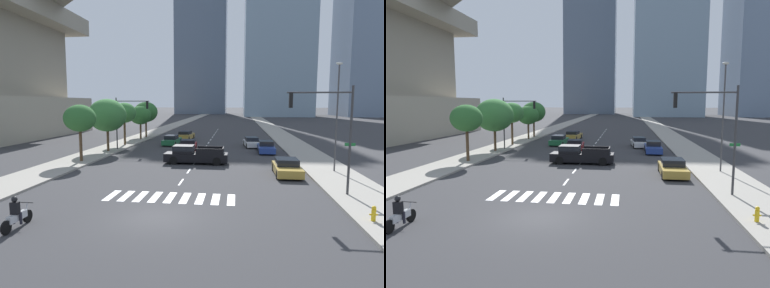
# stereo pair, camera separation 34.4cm
# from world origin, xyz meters

# --- Properties ---
(ground_plane) EXTENTS (800.00, 800.00, 0.00)m
(ground_plane) POSITION_xyz_m (0.00, 0.00, 0.00)
(ground_plane) COLOR #333335
(sidewalk_east) EXTENTS (4.00, 260.00, 0.15)m
(sidewalk_east) POSITION_xyz_m (11.39, 30.00, 0.07)
(sidewalk_east) COLOR gray
(sidewalk_east) RESTS_ON ground
(sidewalk_west) EXTENTS (4.00, 260.00, 0.15)m
(sidewalk_west) POSITION_xyz_m (-11.39, 30.00, 0.07)
(sidewalk_west) COLOR gray
(sidewalk_west) RESTS_ON ground
(crosswalk_near) EXTENTS (7.65, 2.33, 0.01)m
(crosswalk_near) POSITION_xyz_m (-0.00, 3.56, 0.00)
(crosswalk_near) COLOR silver
(crosswalk_near) RESTS_ON ground
(lane_divider_center) EXTENTS (0.14, 50.00, 0.01)m
(lane_divider_center) POSITION_xyz_m (0.00, 31.56, 0.00)
(lane_divider_center) COLOR silver
(lane_divider_center) RESTS_ON ground
(motorcycle_lead) EXTENTS (0.70, 2.12, 1.49)m
(motorcycle_lead) POSITION_xyz_m (-5.84, -2.20, 0.58)
(motorcycle_lead) COLOR black
(motorcycle_lead) RESTS_ON ground
(pickup_truck) EXTENTS (5.81, 2.01, 1.67)m
(pickup_truck) POSITION_xyz_m (-0.11, 15.11, 0.81)
(pickup_truck) COLOR black
(pickup_truck) RESTS_ON ground
(sedan_white_0) EXTENTS (2.14, 4.68, 1.23)m
(sedan_white_0) POSITION_xyz_m (5.83, 27.96, 0.57)
(sedan_white_0) COLOR silver
(sedan_white_0) RESTS_ON ground
(sedan_gold_1) EXTENTS (1.96, 4.53, 1.27)m
(sedan_gold_1) POSITION_xyz_m (7.79, 11.01, 0.58)
(sedan_gold_1) COLOR #B28E38
(sedan_gold_1) RESTS_ON ground
(sedan_green_2) EXTENTS (1.92, 4.84, 1.31)m
(sedan_green_2) POSITION_xyz_m (-4.70, 28.64, 0.60)
(sedan_green_2) COLOR #1E6038
(sedan_green_2) RESTS_ON ground
(sedan_red_3) EXTENTS (2.18, 4.68, 1.25)m
(sedan_red_3) POSITION_xyz_m (-1.82, 23.97, 0.58)
(sedan_red_3) COLOR maroon
(sedan_red_3) RESTS_ON ground
(sedan_blue_4) EXTENTS (1.85, 4.76, 1.32)m
(sedan_blue_4) POSITION_xyz_m (7.21, 23.04, 0.60)
(sedan_blue_4) COLOR navy
(sedan_blue_4) RESTS_ON ground
(sedan_gold_5) EXTENTS (2.29, 4.93, 1.30)m
(sedan_gold_5) POSITION_xyz_m (-3.87, 35.49, 0.61)
(sedan_gold_5) COLOR #B28E38
(sedan_gold_5) RESTS_ON ground
(fire_hydrant) EXTENTS (0.36, 0.20, 0.72)m
(fire_hydrant) POSITION_xyz_m (10.19, 0.43, 0.51)
(fire_hydrant) COLOR gold
(fire_hydrant) RESTS_ON sidewalk_east
(traffic_signal_near) EXTENTS (4.03, 0.28, 6.44)m
(traffic_signal_near) POSITION_xyz_m (9.19, 5.13, 4.50)
(traffic_signal_near) COLOR #333335
(traffic_signal_near) RESTS_ON sidewalk_east
(traffic_signal_far) EXTENTS (4.29, 0.28, 6.05)m
(traffic_signal_far) POSITION_xyz_m (-8.74, 22.81, 4.27)
(traffic_signal_far) COLOR #333335
(traffic_signal_far) RESTS_ON sidewalk_west
(street_lamp_east) EXTENTS (0.50, 0.24, 8.57)m
(street_lamp_east) POSITION_xyz_m (11.69, 12.32, 5.04)
(street_lamp_east) COLOR #3F3F42
(street_lamp_east) RESTS_ON sidewalk_east
(street_tree_nearest) EXTENTS (2.96, 2.96, 5.29)m
(street_tree_nearest) POSITION_xyz_m (-10.59, 14.16, 4.15)
(street_tree_nearest) COLOR #4C3823
(street_tree_nearest) RESTS_ON sidewalk_west
(street_tree_second) EXTENTS (4.31, 4.31, 5.89)m
(street_tree_second) POSITION_xyz_m (-10.59, 20.93, 4.20)
(street_tree_second) COLOR #4C3823
(street_tree_second) RESTS_ON sidewalk_west
(street_tree_third) EXTENTS (3.07, 3.07, 5.48)m
(street_tree_third) POSITION_xyz_m (-10.59, 26.81, 4.29)
(street_tree_third) COLOR #4C3823
(street_tree_third) RESTS_ON sidewalk_west
(street_tree_fourth) EXTENTS (3.30, 3.30, 5.00)m
(street_tree_fourth) POSITION_xyz_m (-10.59, 34.23, 3.73)
(street_tree_fourth) COLOR #4C3823
(street_tree_fourth) RESTS_ON sidewalk_west
(street_tree_fifth) EXTENTS (3.80, 3.80, 5.60)m
(street_tree_fifth) POSITION_xyz_m (-10.59, 37.39, 4.13)
(street_tree_fifth) COLOR #4C3823
(street_tree_fifth) RESTS_ON sidewalk_west
(office_tower_left_skyline) EXTENTS (25.55, 21.26, 117.95)m
(office_tower_left_skyline) POSITION_xyz_m (-14.48, 163.30, 54.80)
(office_tower_left_skyline) COLOR slate
(office_tower_left_skyline) RESTS_ON ground
(office_tower_center_skyline) EXTENTS (27.27, 29.49, 83.85)m
(office_tower_center_skyline) POSITION_xyz_m (20.56, 135.08, 38.25)
(office_tower_center_skyline) COLOR #7A93A8
(office_tower_center_skyline) RESTS_ON ground
(office_tower_right_skyline) EXTENTS (21.70, 29.62, 87.86)m
(office_tower_right_skyline) POSITION_xyz_m (57.88, 138.10, 37.87)
(office_tower_right_skyline) COLOR slate
(office_tower_right_skyline) RESTS_ON ground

